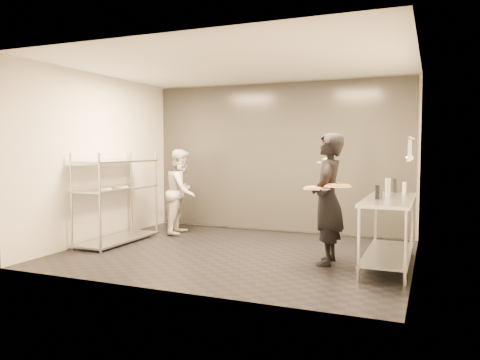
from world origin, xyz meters
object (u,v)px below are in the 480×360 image
at_px(waiter, 328,199).
at_px(pizza_plate_near, 317,188).
at_px(pizza_plate_far, 338,185).
at_px(chef, 181,192).
at_px(salad_plate, 327,161).
at_px(bottle_clear, 404,188).
at_px(pass_rack, 117,196).
at_px(prep_counter, 389,220).
at_px(pos_monitor, 379,191).
at_px(bottle_dark, 395,186).
at_px(bottle_green, 388,187).

height_order(waiter, pizza_plate_near, waiter).
bearing_deg(pizza_plate_far, chef, 154.85).
bearing_deg(salad_plate, chef, 161.20).
distance_m(chef, pizza_plate_near, 3.20).
distance_m(chef, salad_plate, 3.10).
distance_m(salad_plate, bottle_clear, 1.19).
bearing_deg(pass_rack, bottle_clear, 8.01).
bearing_deg(chef, pass_rack, 139.91).
bearing_deg(pizza_plate_near, pass_rack, 174.38).
bearing_deg(pizza_plate_near, prep_counter, 21.17).
relative_size(waiter, salad_plate, 6.77).
height_order(pass_rack, pos_monitor, pass_rack).
distance_m(pass_rack, waiter, 3.55).
bearing_deg(bottle_clear, bottle_dark, 129.89).
relative_size(waiter, bottle_clear, 10.25).
bearing_deg(bottle_dark, pass_rack, -169.52).
bearing_deg(bottle_green, prep_counter, -80.65).
height_order(pass_rack, waiter, waiter).
bearing_deg(pos_monitor, pizza_plate_far, -147.62).
relative_size(pizza_plate_near, pos_monitor, 1.40).
bearing_deg(salad_plate, waiter, -73.81).
xyz_separation_m(waiter, pizza_plate_far, (0.18, -0.24, 0.21)).
relative_size(waiter, chef, 1.15).
height_order(salad_plate, bottle_dark, salad_plate).
distance_m(bottle_green, bottle_clear, 0.43).
bearing_deg(bottle_green, pos_monitor, -103.15).
relative_size(waiter, pos_monitor, 7.00).
relative_size(bottle_clear, bottle_dark, 0.84).
xyz_separation_m(prep_counter, bottle_green, (-0.04, 0.25, 0.42)).
bearing_deg(pass_rack, pos_monitor, -1.26).
bearing_deg(bottle_clear, salad_plate, -153.22).
bearing_deg(chef, pizza_plate_near, -128.38).
xyz_separation_m(pizza_plate_far, pos_monitor, (0.48, 0.27, -0.08)).
distance_m(prep_counter, bottle_green, 0.49).
xyz_separation_m(pass_rack, pizza_plate_near, (3.45, -0.34, 0.28)).
height_order(pizza_plate_near, pos_monitor, pos_monitor).
height_order(waiter, bottle_green, waiter).
bearing_deg(bottle_green, pizza_plate_far, -132.61).
bearing_deg(chef, bottle_dark, -106.12).
bearing_deg(prep_counter, pizza_plate_near, -158.83).
height_order(pizza_plate_far, bottle_dark, pizza_plate_far).
bearing_deg(bottle_dark, waiter, -130.24).
relative_size(pizza_plate_near, bottle_dark, 1.73).
height_order(pizza_plate_far, salad_plate, salad_plate).
bearing_deg(bottle_dark, bottle_green, -95.04).
height_order(chef, bottle_green, chef).
relative_size(pos_monitor, bottle_green, 1.04).
relative_size(pizza_plate_far, bottle_green, 1.43).
height_order(pizza_plate_far, bottle_green, bottle_green).
xyz_separation_m(waiter, bottle_green, (0.74, 0.38, 0.16)).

